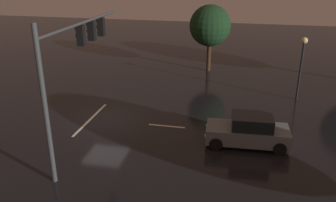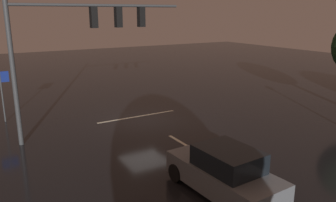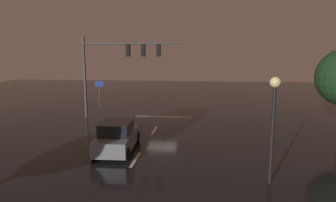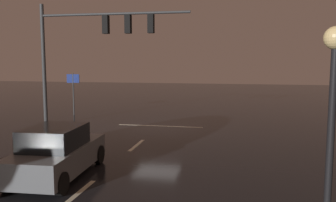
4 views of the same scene
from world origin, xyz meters
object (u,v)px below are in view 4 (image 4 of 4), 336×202
Objects in this scene: car_approaching at (57,153)px; traffic_signal_assembly at (93,38)px; street_lamp_left_kerb at (333,95)px; route_sign at (73,85)px.

traffic_signal_assembly is at bearing -75.30° from car_approaching.
car_approaching is 1.00× the size of street_lamp_left_kerb.
street_lamp_left_kerb is (-9.76, 11.75, -1.88)m from traffic_signal_assembly.
route_sign is (13.12, -15.93, -1.07)m from street_lamp_left_kerb.
street_lamp_left_kerb reaches higher than route_sign.
traffic_signal_assembly is 6.13m from route_sign.
traffic_signal_assembly is 1.94× the size of car_approaching.
car_approaching is at bearing 104.70° from traffic_signal_assembly.
route_sign is at bearing -50.54° from street_lamp_left_kerb.
route_sign reaches higher than car_approaching.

